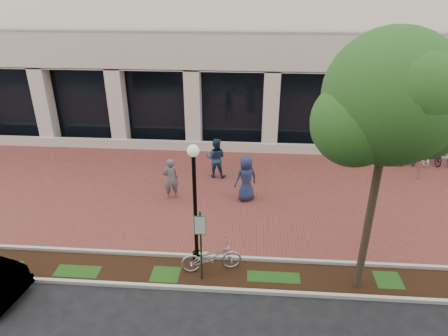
# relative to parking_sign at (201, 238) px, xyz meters

# --- Properties ---
(ground) EXTENTS (120.00, 120.00, 0.00)m
(ground) POSITION_rel_parking_sign_xyz_m (0.29, 5.52, -1.53)
(ground) COLOR black
(ground) RESTS_ON ground
(brick_plaza) EXTENTS (40.00, 9.00, 0.01)m
(brick_plaza) POSITION_rel_parking_sign_xyz_m (0.29, 5.52, -1.52)
(brick_plaza) COLOR brown
(brick_plaza) RESTS_ON ground
(planting_strip) EXTENTS (40.00, 1.50, 0.01)m
(planting_strip) POSITION_rel_parking_sign_xyz_m (0.29, 0.27, -1.52)
(planting_strip) COLOR black
(planting_strip) RESTS_ON ground
(curb_plaza_side) EXTENTS (40.00, 0.12, 0.12)m
(curb_plaza_side) POSITION_rel_parking_sign_xyz_m (0.29, 1.02, -1.47)
(curb_plaza_side) COLOR #B9BBB0
(curb_plaza_side) RESTS_ON ground
(curb_street_side) EXTENTS (40.00, 0.12, 0.12)m
(curb_street_side) POSITION_rel_parking_sign_xyz_m (0.29, -0.48, -1.47)
(curb_street_side) COLOR #B9BBB0
(curb_street_side) RESTS_ON ground
(parking_sign) EXTENTS (0.34, 0.07, 2.40)m
(parking_sign) POSITION_rel_parking_sign_xyz_m (0.00, 0.00, 0.00)
(parking_sign) COLOR #133618
(parking_sign) RESTS_ON ground
(lamppost) EXTENTS (0.36, 0.36, 4.04)m
(lamppost) POSITION_rel_parking_sign_xyz_m (-0.28, 0.92, 0.76)
(lamppost) COLOR black
(lamppost) RESTS_ON ground
(street_tree) EXTENTS (3.95, 3.29, 7.39)m
(street_tree) POSITION_rel_parking_sign_xyz_m (4.70, 0.11, 4.00)
(street_tree) COLOR #413625
(street_tree) RESTS_ON ground
(locked_bicycle) EXTENTS (2.00, 1.07, 1.00)m
(locked_bicycle) POSITION_rel_parking_sign_xyz_m (0.24, 0.47, -1.03)
(locked_bicycle) COLOR #B4B4B8
(locked_bicycle) RESTS_ON ground
(pedestrian_left) EXTENTS (0.75, 0.61, 1.77)m
(pedestrian_left) POSITION_rel_parking_sign_xyz_m (-1.88, 4.89, -0.64)
(pedestrian_left) COLOR #5A5A5F
(pedestrian_left) RESTS_ON ground
(pedestrian_mid) EXTENTS (0.95, 0.76, 1.87)m
(pedestrian_mid) POSITION_rel_parking_sign_xyz_m (-0.22, 7.00, -0.60)
(pedestrian_mid) COLOR #1D2E4A
(pedestrian_mid) RESTS_ON ground
(pedestrian_right) EXTENTS (1.12, 0.98, 1.93)m
(pedestrian_right) POSITION_rel_parking_sign_xyz_m (1.20, 4.98, -0.56)
(pedestrian_right) COLOR navy
(pedestrian_right) RESTS_ON ground
(bollard) EXTENTS (0.12, 0.12, 1.00)m
(bollard) POSITION_rel_parking_sign_xyz_m (8.98, 7.40, -1.02)
(bollard) COLOR #ACACB0
(bollard) RESTS_ON ground
(bike_rack_cluster) EXTENTS (2.97, 1.77, 1.00)m
(bike_rack_cluster) POSITION_rel_parking_sign_xyz_m (9.82, 9.35, -1.06)
(bike_rack_cluster) COLOR black
(bike_rack_cluster) RESTS_ON ground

